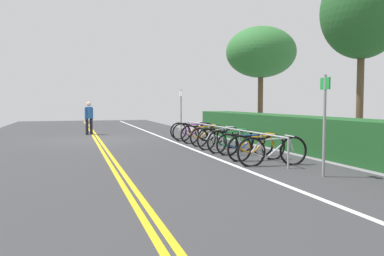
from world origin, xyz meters
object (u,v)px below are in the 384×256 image
sign_post_near (181,108)px  pedestrian (89,116)px  bicycle_1 (194,132)px  bicycle_3 (212,137)px  bicycle_4 (220,138)px  bicycle_7 (257,147)px  sign_post_far (325,115)px  tree_mid (362,12)px  bicycle_0 (191,130)px  bicycle_8 (272,151)px  bicycle_6 (245,144)px  bicycle_2 (203,134)px  tree_near_left (261,53)px  bike_rack (223,132)px  bicycle_5 (231,141)px

sign_post_near → pedestrian: bearing=-120.3°
bicycle_1 → bicycle_3: bearing=2.3°
bicycle_4 → bicycle_7: size_ratio=1.00×
bicycle_7 → pedestrian: (-10.05, -3.89, 0.54)m
sign_post_far → tree_mid: bearing=133.9°
sign_post_near → bicycle_0: bearing=5.1°
bicycle_8 → sign_post_far: bearing=10.9°
bicycle_6 → pedestrian: bearing=-156.1°
bicycle_0 → bicycle_2: 1.96m
pedestrian → tree_mid: tree_mid is taller
bicycle_6 → bicycle_7: bearing=-6.2°
tree_near_left → tree_mid: bearing=-1.8°
sign_post_near → sign_post_far: (10.30, 0.28, -0.01)m
bicycle_3 → bicycle_6: (2.65, 0.07, -0.01)m
sign_post_far → tree_near_left: tree_near_left is taller
bike_rack → bicycle_5: bearing=-6.2°
bike_rack → tree_near_left: size_ratio=1.62×
sign_post_near → sign_post_far: sign_post_near is taller
bike_rack → bicycle_1: bicycle_1 is taller
bicycle_8 → pedestrian: size_ratio=1.18×
bike_rack → sign_post_far: sign_post_far is taller
bicycle_5 → sign_post_far: sign_post_far is taller
pedestrian → sign_post_far: sign_post_far is taller
bicycle_6 → bicycle_8: size_ratio=0.90×
bicycle_5 → bicycle_6: 0.81m
bicycle_7 → bicycle_8: 0.91m
sign_post_far → tree_mid: 6.06m
bicycle_3 → sign_post_far: size_ratio=0.81×
bicycle_4 → bicycle_6: bicycle_4 is taller
sign_post_near → bicycle_6: bearing=0.9°
bicycle_3 → tree_mid: size_ratio=0.29×
bicycle_4 → tree_mid: size_ratio=0.30×
bike_rack → bicycle_4: size_ratio=4.91×
bike_rack → sign_post_near: (-4.97, -0.11, 0.72)m
bicycle_3 → bicycle_4: bicycle_4 is taller
bicycle_2 → bicycle_8: bearing=-0.5°
bicycle_5 → bicycle_2: bearing=179.6°
bicycle_0 → pedestrian: (-3.46, -4.00, 0.54)m
bicycle_0 → bicycle_2: (1.96, -0.08, -0.01)m
bicycle_5 → sign_post_near: bearing=-179.9°
bike_rack → tree_mid: tree_mid is taller
bike_rack → bicycle_1: (-2.79, -0.15, -0.19)m
bicycle_4 → tree_near_left: size_ratio=0.33×
bicycle_5 → tree_near_left: 8.82m
bicycle_4 → bicycle_8: bearing=-0.1°
bicycle_1 → bicycle_4: bicycle_1 is taller
bicycle_0 → sign_post_far: size_ratio=0.87×
bicycle_3 → bicycle_7: size_ratio=0.97×
bicycle_2 → bicycle_5: bicycle_5 is taller
bicycle_7 → sign_post_near: size_ratio=0.82×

